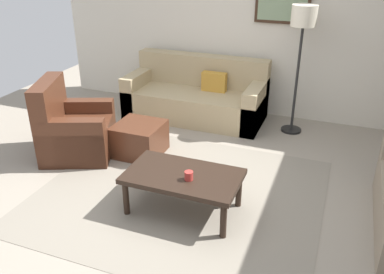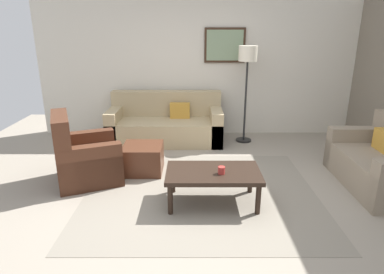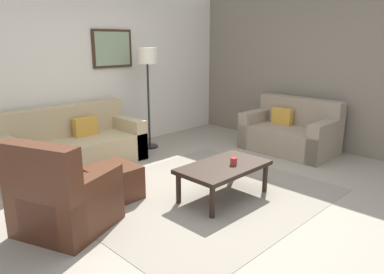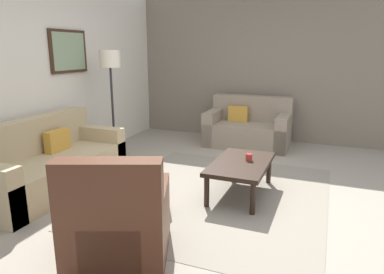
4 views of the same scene
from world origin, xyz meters
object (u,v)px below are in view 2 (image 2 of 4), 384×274
object	(u,v)px
coffee_table	(213,175)
lamp_standing	(247,64)
cup	(221,170)
armchair_leather	(82,160)
couch_main	(166,124)
ottoman	(143,158)
framed_artwork	(224,45)

from	to	relation	value
coffee_table	lamp_standing	distance (m)	2.61
cup	lamp_standing	world-z (taller)	lamp_standing
cup	armchair_leather	bearing A→B (deg)	159.52
couch_main	armchair_leather	xyz separation A→B (m)	(-1.00, -1.74, 0.01)
armchair_leather	ottoman	size ratio (longest dim) A/B	1.86
ottoman	coffee_table	world-z (taller)	coffee_table
cup	lamp_standing	size ratio (longest dim) A/B	0.05
couch_main	coffee_table	world-z (taller)	couch_main
couch_main	coffee_table	size ratio (longest dim) A/B	1.84
cup	coffee_table	bearing A→B (deg)	139.88
coffee_table	couch_main	bearing A→B (deg)	107.18
couch_main	cup	bearing A→B (deg)	-71.41
lamp_standing	framed_artwork	world-z (taller)	framed_artwork
couch_main	cup	size ratio (longest dim) A/B	23.72
lamp_standing	framed_artwork	xyz separation A→B (m)	(-0.35, 0.47, 0.28)
couch_main	ottoman	world-z (taller)	couch_main
coffee_table	framed_artwork	bearing A→B (deg)	82.67
armchair_leather	framed_artwork	xyz separation A→B (m)	(2.08, 2.15, 1.38)
couch_main	lamp_standing	distance (m)	1.82
ottoman	framed_artwork	xyz separation A→B (m)	(1.31, 1.85, 1.49)
cup	lamp_standing	bearing A→B (deg)	75.27
ottoman	coffee_table	distance (m)	1.33
couch_main	coffee_table	distance (m)	2.46
couch_main	lamp_standing	size ratio (longest dim) A/B	1.19
cup	framed_artwork	bearing A→B (deg)	84.65
couch_main	armchair_leather	size ratio (longest dim) A/B	1.95
coffee_table	framed_artwork	distance (m)	3.08
couch_main	lamp_standing	world-z (taller)	lamp_standing
armchair_leather	coffee_table	bearing A→B (deg)	-19.25
lamp_standing	coffee_table	bearing A→B (deg)	-107.26
armchair_leather	couch_main	bearing A→B (deg)	60.13
armchair_leather	ottoman	bearing A→B (deg)	21.87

